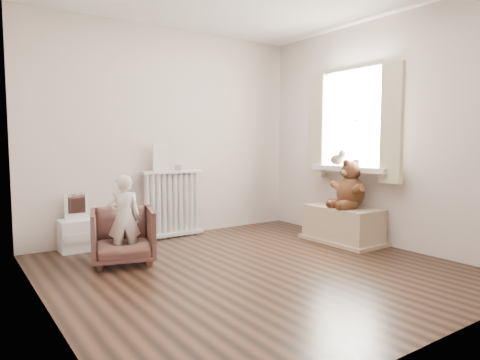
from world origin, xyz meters
TOP-DOWN VIEW (x-y plane):
  - floor at (0.00, 0.00)m, footprint 3.60×3.60m
  - back_wall at (0.00, 1.80)m, footprint 3.60×0.02m
  - front_wall at (0.00, -1.80)m, footprint 3.60×0.02m
  - left_wall at (-1.80, 0.00)m, footprint 0.02×3.60m
  - right_wall at (1.80, 0.00)m, footprint 0.02×3.60m
  - window at (1.76, 0.30)m, footprint 0.03×0.90m
  - window_sill at (1.67, 0.30)m, footprint 0.22×1.10m
  - curtain_left at (1.65, -0.27)m, footprint 0.06×0.26m
  - curtain_right at (1.65, 0.87)m, footprint 0.06×0.26m
  - radiator at (-0.03, 1.68)m, footprint 0.79×0.15m
  - paper_doll at (-0.18, 1.68)m, footprint 0.21×0.02m
  - tin_a at (0.07, 1.68)m, footprint 0.11×0.11m
  - toy_vanity at (-1.18, 1.65)m, footprint 0.40×0.29m
  - armchair at (-0.95, 0.89)m, footprint 0.73×0.74m
  - child at (-0.95, 0.84)m, footprint 0.36×0.29m
  - toy_bench at (1.52, 0.27)m, footprint 0.48×0.90m
  - teddy_bear at (1.53, 0.18)m, footprint 0.51×0.42m
  - plush_cat at (1.66, 0.51)m, footprint 0.23×0.28m

SIDE VIEW (x-z plane):
  - floor at x=0.00m, z-range -0.01..0.01m
  - toy_bench at x=1.52m, z-range -0.01..0.41m
  - armchair at x=-0.95m, z-range 0.00..0.55m
  - toy_vanity at x=-1.18m, z-range -0.04..0.59m
  - radiator at x=-0.03m, z-range -0.03..0.81m
  - child at x=-0.95m, z-range 0.02..0.88m
  - teddy_bear at x=1.53m, z-range 0.39..0.95m
  - window_sill at x=1.67m, z-range 0.84..0.90m
  - tin_a at x=0.07m, z-range 0.84..0.90m
  - plush_cat at x=1.66m, z-range 0.90..1.10m
  - paper_doll at x=-0.18m, z-range 0.84..1.18m
  - back_wall at x=0.00m, z-range 0.00..2.60m
  - front_wall at x=0.00m, z-range 0.00..2.60m
  - left_wall at x=-1.80m, z-range 0.00..2.60m
  - right_wall at x=1.80m, z-range 0.00..2.60m
  - curtain_left at x=1.65m, z-range 0.74..2.04m
  - curtain_right at x=1.65m, z-range 0.74..2.04m
  - window at x=1.76m, z-range 0.90..2.00m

